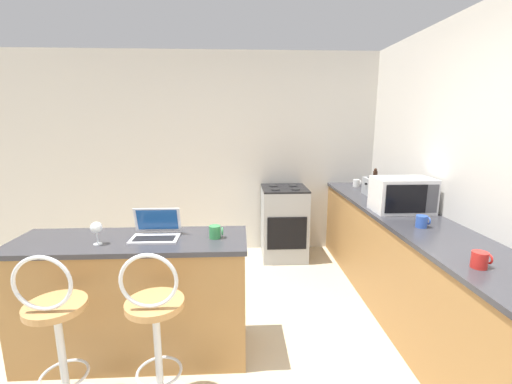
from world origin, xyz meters
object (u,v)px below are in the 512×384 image
(mug_blue, at_px, (422,221))
(mug_red, at_px, (480,260))
(toaster, at_px, (375,187))
(mug_white, at_px, (357,183))
(wine_glass_short, at_px, (96,228))
(laptop, at_px, (156,230))
(mug_green, at_px, (215,232))
(bar_stool_far, at_px, (156,336))
(stove_range, at_px, (284,223))
(bar_stool_near, at_px, (58,339))
(microwave, at_px, (402,195))
(pepper_mill, at_px, (375,179))

(mug_blue, distance_m, mug_red, 0.76)
(toaster, relative_size, mug_white, 3.15)
(mug_white, xyz_separation_m, wine_glass_short, (-2.46, -1.96, 0.07))
(laptop, height_order, mug_red, laptop)
(mug_green, height_order, mug_white, mug_green)
(mug_blue, relative_size, mug_red, 0.99)
(bar_stool_far, distance_m, mug_blue, 2.11)
(stove_range, distance_m, mug_green, 2.05)
(bar_stool_near, distance_m, mug_white, 3.54)
(stove_range, bearing_deg, microwave, -52.13)
(mug_red, bearing_deg, bar_stool_near, 178.64)
(bar_stool_near, relative_size, toaster, 3.35)
(pepper_mill, distance_m, mug_white, 0.25)
(mug_white, bearing_deg, bar_stool_near, -136.85)
(bar_stool_near, xyz_separation_m, toaster, (2.58, 1.86, 0.51))
(mug_blue, xyz_separation_m, mug_white, (0.06, 1.70, -0.00))
(pepper_mill, bearing_deg, microwave, -99.00)
(mug_red, relative_size, wine_glass_short, 0.67)
(bar_stool_far, distance_m, pepper_mill, 3.16)
(bar_stool_near, height_order, pepper_mill, pepper_mill)
(mug_blue, bearing_deg, wine_glass_short, -173.84)
(stove_range, xyz_separation_m, mug_white, (0.93, 0.04, 0.50))
(bar_stool_far, relative_size, laptop, 3.14)
(mug_red, bearing_deg, mug_green, 159.40)
(pepper_mill, bearing_deg, bar_stool_far, -134.06)
(toaster, bearing_deg, laptop, -148.75)
(stove_range, bearing_deg, laptop, -123.13)
(mug_blue, relative_size, mug_white, 1.06)
(mug_blue, distance_m, wine_glass_short, 2.42)
(bar_stool_near, distance_m, toaster, 3.22)
(bar_stool_far, height_order, toaster, toaster)
(bar_stool_near, height_order, mug_blue, bar_stool_near)
(stove_range, distance_m, wine_glass_short, 2.53)
(toaster, xyz_separation_m, wine_glass_short, (-2.49, -1.42, 0.02))
(mug_white, distance_m, wine_glass_short, 3.15)
(laptop, height_order, mug_green, laptop)
(microwave, xyz_separation_m, pepper_mill, (0.17, 1.07, -0.04))
(toaster, height_order, wine_glass_short, toaster)
(bar_stool_near, xyz_separation_m, stove_range, (1.63, 2.36, -0.04))
(bar_stool_near, relative_size, stove_range, 1.14)
(bar_stool_near, relative_size, pepper_mill, 4.10)
(bar_stool_near, xyz_separation_m, pepper_mill, (2.73, 2.23, 0.54))
(bar_stool_near, relative_size, bar_stool_far, 1.00)
(laptop, relative_size, stove_range, 0.36)
(laptop, distance_m, toaster, 2.48)
(bar_stool_near, bearing_deg, wine_glass_short, 77.76)
(bar_stool_near, height_order, wine_glass_short, wine_glass_short)
(stove_range, relative_size, wine_glass_short, 5.81)
(microwave, height_order, wine_glass_short, microwave)
(bar_stool_near, bearing_deg, pepper_mill, 39.34)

